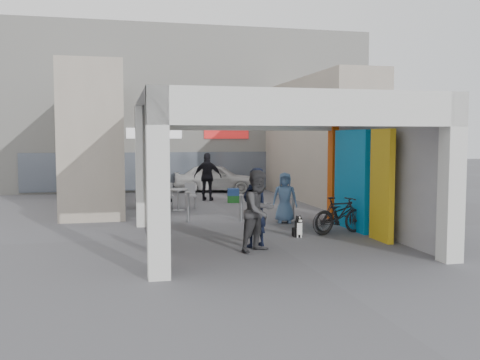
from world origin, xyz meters
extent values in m
plane|color=#505055|center=(0.00, 0.00, 0.00)|extent=(90.00, 90.00, 0.00)
cube|color=silver|center=(-3.00, -4.00, 1.75)|extent=(0.40, 0.40, 3.50)
cube|color=silver|center=(-3.00, 2.00, 1.75)|extent=(0.40, 0.40, 3.50)
cube|color=silver|center=(3.00, -4.00, 1.75)|extent=(0.40, 0.40, 3.50)
cube|color=#DC520C|center=(3.00, 2.00, 1.75)|extent=(0.40, 0.40, 3.50)
plane|color=beige|center=(-3.00, -1.00, 1.75)|extent=(0.00, 6.40, 6.40)
plane|color=#A1A0A6|center=(3.00, -1.00, 1.75)|extent=(0.00, 6.40, 6.40)
cube|color=#0C86CA|center=(2.70, 0.20, 1.40)|extent=(0.15, 2.00, 2.80)
cube|color=gold|center=(2.70, -1.60, 1.40)|extent=(0.15, 1.00, 2.80)
plane|color=beige|center=(0.00, -1.00, 3.50)|extent=(6.40, 6.40, 0.00)
cube|color=silver|center=(0.00, 2.05, 3.15)|extent=(6.40, 0.30, 0.70)
cube|color=silver|center=(0.00, -4.05, 3.15)|extent=(6.40, 0.30, 0.70)
cube|color=silver|center=(0.00, 2.22, 3.10)|extent=(4.20, 0.05, 0.55)
cube|color=silver|center=(0.00, 14.00, 4.00)|extent=(18.00, 4.00, 8.00)
cube|color=#515966|center=(0.00, 11.95, 1.00)|extent=(16.20, 0.06, 1.80)
cube|color=white|center=(-2.00, 11.96, 2.80)|extent=(2.60, 0.06, 0.50)
cube|color=red|center=(1.50, 11.96, 2.80)|extent=(2.20, 0.06, 0.50)
cube|color=#AEA190|center=(-4.50, 7.50, 2.50)|extent=(2.00, 9.00, 5.00)
cube|color=#AEA190|center=(4.50, 7.50, 2.50)|extent=(2.00, 9.00, 5.00)
cylinder|color=#93959B|center=(-1.64, 2.41, 0.47)|extent=(0.09, 0.09, 0.93)
cylinder|color=#93959B|center=(-0.02, 2.22, 0.41)|extent=(0.09, 0.09, 0.82)
cylinder|color=#93959B|center=(1.74, 2.45, 0.44)|extent=(0.09, 0.09, 0.88)
cube|color=silver|center=(-2.75, -2.30, 0.50)|extent=(0.10, 0.55, 1.00)
cube|color=red|center=(-2.71, -2.30, 0.55)|extent=(0.05, 0.39, 0.40)
cube|color=silver|center=(-2.75, 1.44, 0.50)|extent=(0.20, 0.55, 1.00)
cube|color=red|center=(-2.71, 1.44, 0.55)|extent=(0.13, 0.38, 0.40)
cylinder|color=#A7A8AC|center=(-1.64, 5.14, 0.37)|extent=(0.06, 0.06, 0.75)
cylinder|color=#A7A8AC|center=(-1.64, 5.14, 0.01)|extent=(0.46, 0.46, 0.02)
cylinder|color=#A7A8AC|center=(-1.64, 5.14, 0.75)|extent=(0.73, 0.73, 0.05)
cube|color=#A7A8AC|center=(-2.26, 4.93, 0.23)|extent=(0.39, 0.39, 0.47)
cube|color=#A7A8AC|center=(-2.26, 5.12, 0.69)|extent=(0.39, 0.05, 0.47)
cube|color=#A7A8AC|center=(-1.12, 5.66, 0.23)|extent=(0.39, 0.39, 0.47)
cube|color=#A7A8AC|center=(-1.12, 5.84, 0.69)|extent=(0.39, 0.05, 0.47)
cube|color=#A7A8AC|center=(-1.95, 5.76, 0.23)|extent=(0.39, 0.39, 0.47)
cube|color=#A7A8AC|center=(-1.95, 5.95, 0.69)|extent=(0.39, 0.05, 0.47)
cube|color=black|center=(-2.43, 6.22, 0.16)|extent=(1.30, 0.65, 0.33)
cube|color=#17521C|center=(-2.43, 6.06, 0.33)|extent=(1.08, 0.38, 0.20)
cube|color=#17521C|center=(-2.43, 6.22, 0.54)|extent=(1.08, 0.38, 0.20)
cube|color=#17521C|center=(-2.43, 6.39, 0.76)|extent=(1.08, 0.38, 0.20)
cube|color=#17521C|center=(0.77, 7.04, 0.14)|extent=(0.49, 0.41, 0.28)
cube|color=navy|center=(0.77, 7.04, 0.42)|extent=(0.49, 0.41, 0.28)
cube|color=black|center=(0.84, -0.56, 0.11)|extent=(0.22, 0.29, 0.22)
cube|color=black|center=(0.84, -0.68, 0.27)|extent=(0.17, 0.14, 0.32)
cube|color=white|center=(0.84, -0.76, 0.23)|extent=(0.14, 0.03, 0.31)
cylinder|color=white|center=(0.79, -0.74, 0.13)|extent=(0.04, 0.04, 0.25)
cylinder|color=white|center=(0.89, -0.74, 0.13)|extent=(0.04, 0.04, 0.25)
sphere|color=black|center=(0.84, -0.70, 0.47)|extent=(0.17, 0.17, 0.17)
cube|color=white|center=(0.84, -0.79, 0.45)|extent=(0.07, 0.11, 0.05)
cone|color=black|center=(0.80, -0.66, 0.55)|extent=(0.06, 0.06, 0.07)
cone|color=black|center=(0.89, -0.66, 0.55)|extent=(0.06, 0.06, 0.07)
imported|color=black|center=(-0.56, -1.60, 0.94)|extent=(0.81, 0.72, 1.88)
imported|color=#363638|center=(-0.61, -2.13, 0.93)|extent=(1.14, 1.07, 1.85)
imported|color=#5578A6|center=(1.23, 1.70, 0.77)|extent=(0.85, 0.67, 1.53)
imported|color=black|center=(-0.11, 7.94, 0.99)|extent=(1.25, 0.87, 1.97)
imported|color=black|center=(2.30, -0.06, 0.48)|extent=(1.95, 1.17, 0.97)
imported|color=black|center=(2.08, -0.44, 0.50)|extent=(1.74, 0.82, 1.01)
imported|color=silver|center=(0.88, 11.45, 0.67)|extent=(4.25, 2.73, 1.35)
camera|label=1|loc=(-3.70, -13.71, 2.57)|focal=40.00mm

